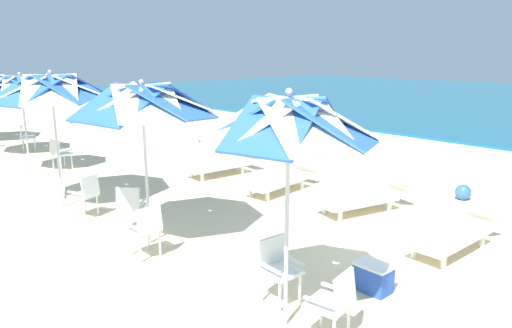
% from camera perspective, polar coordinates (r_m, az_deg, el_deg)
% --- Properties ---
extents(ground_plane, '(80.00, 80.00, 0.00)m').
position_cam_1_polar(ground_plane, '(8.50, 16.30, -9.46)').
color(ground_plane, beige).
extents(beach_umbrella_0, '(2.02, 2.02, 2.83)m').
position_cam_1_polar(beach_umbrella_0, '(5.21, 3.91, 4.89)').
color(beach_umbrella_0, silver).
rests_on(beach_umbrella_0, ground).
extents(plastic_chair_0, '(0.50, 0.47, 0.87)m').
position_cam_1_polar(plastic_chair_0, '(6.34, 2.60, -12.05)').
color(plastic_chair_0, white).
rests_on(plastic_chair_0, ground).
extents(plastic_chair_1, '(0.54, 0.51, 0.87)m').
position_cam_1_polar(plastic_chair_1, '(5.59, 9.29, -15.89)').
color(plastic_chair_1, white).
rests_on(plastic_chair_1, ground).
extents(beach_umbrella_1, '(2.51, 2.51, 2.78)m').
position_cam_1_polar(beach_umbrella_1, '(7.94, -13.44, 7.20)').
color(beach_umbrella_1, silver).
rests_on(beach_umbrella_1, ground).
extents(plastic_chair_2, '(0.47, 0.44, 0.87)m').
position_cam_1_polar(plastic_chair_2, '(7.78, -13.07, -7.46)').
color(plastic_chair_2, white).
rests_on(plastic_chair_2, ground).
extents(plastic_chair_3, '(0.63, 0.63, 0.87)m').
position_cam_1_polar(plastic_chair_3, '(8.96, -14.76, -4.79)').
color(plastic_chair_3, white).
rests_on(plastic_chair_3, ground).
extents(beach_umbrella_2, '(2.59, 2.59, 2.86)m').
position_cam_1_polar(beach_umbrella_2, '(10.54, -23.29, 8.23)').
color(beach_umbrella_2, silver).
rests_on(beach_umbrella_2, ground).
extents(plastic_chair_4, '(0.59, 0.57, 0.87)m').
position_cam_1_polar(plastic_chair_4, '(9.98, -19.71, -3.30)').
color(plastic_chair_4, white).
rests_on(plastic_chair_4, ground).
extents(beach_umbrella_3, '(1.98, 1.98, 2.70)m').
position_cam_1_polar(beach_umbrella_3, '(14.06, -26.32, 8.22)').
color(beach_umbrella_3, silver).
rests_on(beach_umbrella_3, ground).
extents(plastic_chair_5, '(0.53, 0.55, 0.87)m').
position_cam_1_polar(plastic_chair_5, '(14.29, -22.47, 1.30)').
color(plastic_chair_5, white).
rests_on(plastic_chair_5, ground).
extents(plastic_chair_6, '(0.56, 0.58, 0.87)m').
position_cam_1_polar(plastic_chair_6, '(17.48, -25.83, 3.00)').
color(plastic_chair_6, white).
rests_on(plastic_chair_6, ground).
extents(sun_lounger_0, '(0.70, 2.17, 0.62)m').
position_cam_1_polar(sun_lounger_0, '(8.63, 22.82, -7.63)').
color(sun_lounger_0, white).
rests_on(sun_lounger_0, ground).
extents(sun_lounger_1, '(1.12, 2.23, 0.62)m').
position_cam_1_polar(sun_lounger_1, '(10.07, 12.95, -3.98)').
color(sun_lounger_1, white).
rests_on(sun_lounger_1, ground).
extents(sun_lounger_2, '(0.85, 2.20, 0.62)m').
position_cam_1_polar(sun_lounger_2, '(11.24, 3.15, -1.85)').
color(sun_lounger_2, white).
rests_on(sun_lounger_2, ground).
extents(sun_lounger_3, '(0.78, 2.18, 0.62)m').
position_cam_1_polar(sun_lounger_3, '(12.76, -3.89, -0.03)').
color(sun_lounger_3, white).
rests_on(sun_lounger_3, ground).
extents(cooler_box, '(0.50, 0.34, 0.40)m').
position_cam_1_polar(cooler_box, '(6.89, 13.82, -13.00)').
color(cooler_box, blue).
rests_on(cooler_box, ground).
extents(beach_ball, '(0.34, 0.34, 0.34)m').
position_cam_1_polar(beach_ball, '(11.55, 23.54, -3.12)').
color(beach_ball, blue).
rests_on(beach_ball, ground).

